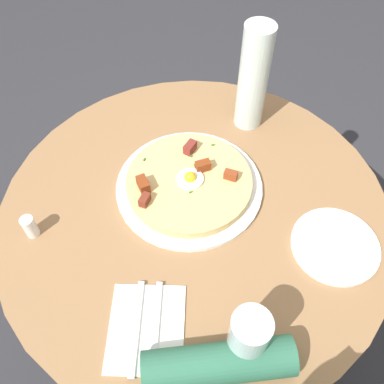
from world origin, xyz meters
The scene contains 11 objects.
ground_plane centered at (0.00, 0.00, 0.00)m, with size 6.00×6.00×0.00m, color #2D2D33.
dining_table centered at (0.00, 0.00, 0.57)m, with size 0.88×0.88×0.75m.
pizza_plate centered at (0.02, 0.05, 0.76)m, with size 0.34×0.34×0.01m, color white.
breakfast_pizza centered at (0.02, 0.05, 0.77)m, with size 0.29×0.29×0.05m.
bread_plate centered at (0.18, -0.25, 0.76)m, with size 0.18×0.18×0.01m, color white.
napkin centered at (-0.23, -0.17, 0.75)m, with size 0.17×0.14×0.00m, color white.
fork centered at (-0.22, -0.19, 0.76)m, with size 0.18×0.01×0.01m, color silver.
knife centered at (-0.25, -0.16, 0.76)m, with size 0.18×0.01×0.01m, color silver.
water_glass centered at (-0.11, -0.31, 0.82)m, with size 0.07×0.07×0.14m, color silver.
water_bottle centered at (0.27, 0.15, 0.89)m, with size 0.07×0.07×0.28m, color silver.
salt_shaker centered at (-0.33, 0.14, 0.78)m, with size 0.03×0.03×0.05m, color white.
Camera 1 is at (-0.31, -0.43, 1.52)m, focal length 38.93 mm.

